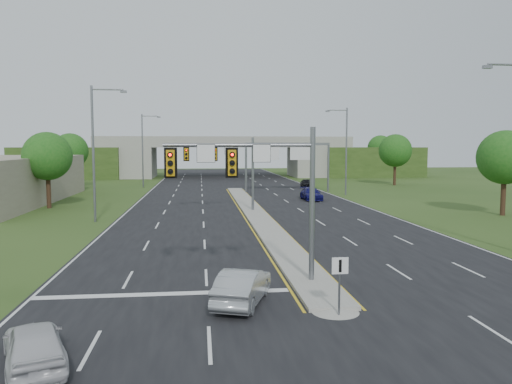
{
  "coord_description": "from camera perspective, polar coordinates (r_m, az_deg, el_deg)",
  "views": [
    {
      "loc": [
        -4.94,
        -21.58,
        6.14
      ],
      "look_at": [
        -1.09,
        12.64,
        3.0
      ],
      "focal_mm": 35.0,
      "sensor_mm": 36.0,
      "label": 1
    }
  ],
  "objects": [
    {
      "name": "tree_l_mid",
      "position": [
        78.92,
        -20.46,
        4.42
      ],
      "size": [
        5.2,
        5.2,
        8.12
      ],
      "color": "#382316",
      "rests_on": "ground"
    },
    {
      "name": "median_nose",
      "position": [
        19.23,
        9.04,
        -13.16
      ],
      "size": [
        2.0,
        2.0,
        0.16
      ],
      "primitive_type": "cone",
      "color": "gray",
      "rests_on": "road"
    },
    {
      "name": "car_silver",
      "position": [
        19.8,
        -1.55,
        -10.7
      ],
      "size": [
        2.75,
        4.46,
        1.39
      ],
      "primitive_type": "imported",
      "rotation": [
        0.0,
        0.0,
        2.81
      ],
      "color": "#A2A6A9",
      "rests_on": "road"
    },
    {
      "name": "sign_gantry",
      "position": [
        67.51,
        3.5,
        4.43
      ],
      "size": [
        11.58,
        0.44,
        6.67
      ],
      "color": "slate",
      "rests_on": "ground"
    },
    {
      "name": "overpass",
      "position": [
        101.73,
        -3.64,
        3.74
      ],
      "size": [
        80.0,
        14.0,
        8.1
      ],
      "color": "gray",
      "rests_on": "ground"
    },
    {
      "name": "lane_markings",
      "position": [
        51.05,
        -1.5,
        -1.67
      ],
      "size": [
        23.72,
        160.0,
        0.01
      ],
      "color": "gold",
      "rests_on": "road"
    },
    {
      "name": "lightpole_l_mid",
      "position": [
        42.41,
        -17.85,
        4.91
      ],
      "size": [
        2.85,
        0.25,
        11.0
      ],
      "color": "slate",
      "rests_on": "ground"
    },
    {
      "name": "tree_back_d",
      "position": [
        123.3,
        14.01,
        4.91
      ],
      "size": [
        6.0,
        6.0,
        8.85
      ],
      "color": "#382316",
      "rests_on": "ground"
    },
    {
      "name": "car_far_b",
      "position": [
        57.7,
        6.33,
        -0.22
      ],
      "size": [
        1.98,
        4.79,
        1.38
      ],
      "primitive_type": "imported",
      "rotation": [
        0.0,
        0.0,
        0.01
      ],
      "color": "#0F0E55",
      "rests_on": "road"
    },
    {
      "name": "tree_back_a",
      "position": [
        120.22,
        -22.46,
        4.67
      ],
      "size": [
        6.0,
        6.0,
        8.85
      ],
      "color": "#382316",
      "rests_on": "ground"
    },
    {
      "name": "tree_back_b",
      "position": [
        117.14,
        -15.84,
        4.7
      ],
      "size": [
        5.6,
        5.6,
        8.32
      ],
      "color": "#382316",
      "rests_on": "ground"
    },
    {
      "name": "keep_right_sign",
      "position": [
        18.35,
        9.55,
        -9.46
      ],
      "size": [
        0.6,
        0.13,
        2.2
      ],
      "color": "slate",
      "rests_on": "ground"
    },
    {
      "name": "tree_l_near",
      "position": [
        53.74,
        -22.74,
        3.78
      ],
      "size": [
        4.8,
        4.8,
        7.6
      ],
      "color": "#382316",
      "rests_on": "ground"
    },
    {
      "name": "car_white",
      "position": [
        15.7,
        -24.01,
        -15.63
      ],
      "size": [
        2.81,
        4.13,
        1.31
      ],
      "primitive_type": "imported",
      "rotation": [
        0.0,
        0.0,
        3.51
      ],
      "color": "silver",
      "rests_on": "road"
    },
    {
      "name": "signal_mast_near",
      "position": [
        21.72,
        0.67,
        1.48
      ],
      "size": [
        6.62,
        0.6,
        7.0
      ],
      "color": "slate",
      "rests_on": "ground"
    },
    {
      "name": "car_far_c",
      "position": [
        74.73,
        5.88,
        1.0
      ],
      "size": [
        1.58,
        3.91,
        1.33
      ],
      "primitive_type": "imported",
      "rotation": [
        0.0,
        0.0,
        0.0
      ],
      "color": "black",
      "rests_on": "road"
    },
    {
      "name": "signal_mast_far",
      "position": [
        46.6,
        -3.13,
        3.46
      ],
      "size": [
        6.62,
        0.6,
        7.0
      ],
      "color": "slate",
      "rests_on": "ground"
    },
    {
      "name": "tree_back_c",
      "position": [
        119.15,
        7.66,
        4.86
      ],
      "size": [
        5.6,
        5.6,
        8.32
      ],
      "color": "#382316",
      "rests_on": "ground"
    },
    {
      "name": "tree_r_near",
      "position": [
        49.55,
        26.57,
        3.55
      ],
      "size": [
        4.8,
        4.8,
        7.6
      ],
      "color": "#382316",
      "rests_on": "ground"
    },
    {
      "name": "ground",
      "position": [
        22.97,
        6.34,
        -10.32
      ],
      "size": [
        240.0,
        240.0,
        0.0
      ],
      "primitive_type": "plane",
      "color": "#2C4518",
      "rests_on": "ground"
    },
    {
      "name": "median",
      "position": [
        45.26,
        -0.1,
        -2.46
      ],
      "size": [
        2.0,
        54.0,
        0.16
      ],
      "primitive_type": "cube",
      "color": "gray",
      "rests_on": "road"
    },
    {
      "name": "lightpole_l_far",
      "position": [
        77.03,
        -12.7,
        5.05
      ],
      "size": [
        2.85,
        0.25,
        11.0
      ],
      "color": "slate",
      "rests_on": "ground"
    },
    {
      "name": "lightpole_r_far",
      "position": [
        64.22,
        10.12,
        5.1
      ],
      "size": [
        2.85,
        0.25,
        11.0
      ],
      "color": "slate",
      "rests_on": "ground"
    },
    {
      "name": "road",
      "position": [
        57.13,
        -1.42,
        -0.95
      ],
      "size": [
        24.0,
        160.0,
        0.02
      ],
      "primitive_type": "cube",
      "color": "black",
      "rests_on": "ground"
    },
    {
      "name": "tree_r_mid",
      "position": [
        82.6,
        15.63,
        4.58
      ],
      "size": [
        5.2,
        5.2,
        8.12
      ],
      "color": "#382316",
      "rests_on": "ground"
    }
  ]
}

